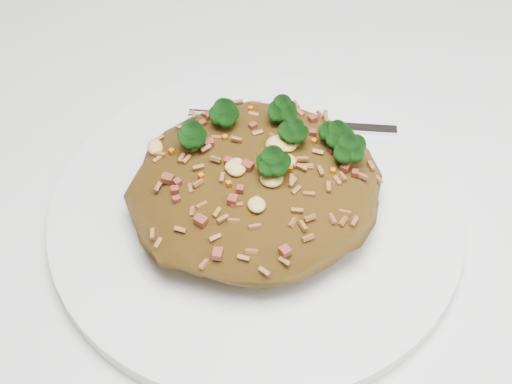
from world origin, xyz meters
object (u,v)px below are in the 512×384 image
Objects in this scene: dining_table at (261,251)px; plate at (256,212)px; fried_rice at (257,177)px; fork at (302,125)px.

plate is at bearing -116.49° from dining_table.
dining_table is at bearing 63.51° from plate.
fried_rice reaches higher than dining_table.
fried_rice is at bearing -115.57° from dining_table.
fork reaches higher than plate.
fork is (0.06, 0.06, -0.03)m from fried_rice.
dining_table is 6.91× the size of fried_rice.
dining_table is 0.10m from plate.
dining_table is at bearing -120.77° from fork.
fried_rice is at bearing 34.66° from plate.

